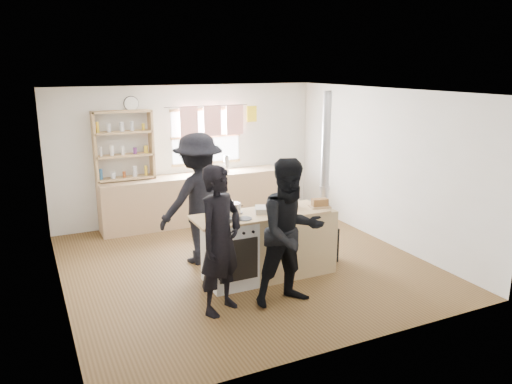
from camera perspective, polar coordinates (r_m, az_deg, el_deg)
ground at (r=7.44m, az=-1.40°, el=-8.22°), size 5.00×5.00×0.01m
back_counter at (r=9.26m, az=-7.03°, el=-0.78°), size 3.40×0.55×0.90m
shelving_unit at (r=8.87m, az=-14.89°, el=5.19°), size 1.00×0.28×1.20m
thermos at (r=9.34m, az=-3.40°, el=3.21°), size 0.10×0.10×0.30m
cooking_island at (r=6.87m, az=1.57°, el=-5.98°), size 1.97×0.64×0.93m
skillet_greens at (r=6.31m, az=-3.97°, el=-3.15°), size 0.38×0.38×0.05m
roast_tray at (r=6.69m, az=1.48°, el=-1.98°), size 0.44×0.38×0.07m
stockpot_stove at (r=6.61m, az=-2.63°, el=-1.87°), size 0.21×0.21×0.17m
stockpot_counter at (r=6.94m, az=3.80°, el=-0.96°), size 0.27×0.27×0.21m
bread_board at (r=6.97m, az=7.29°, el=-1.32°), size 0.31×0.25×0.12m
flue_heater at (r=7.43m, az=7.72°, el=-3.05°), size 0.35×0.35×2.50m
person_near_left at (r=5.80m, az=-4.10°, el=-5.52°), size 0.77×0.68×1.77m
person_near_right at (r=5.99m, az=4.01°, el=-4.67°), size 0.88×0.68×1.81m
person_far at (r=7.29m, az=-6.57°, el=-0.78°), size 1.38×1.01×1.92m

